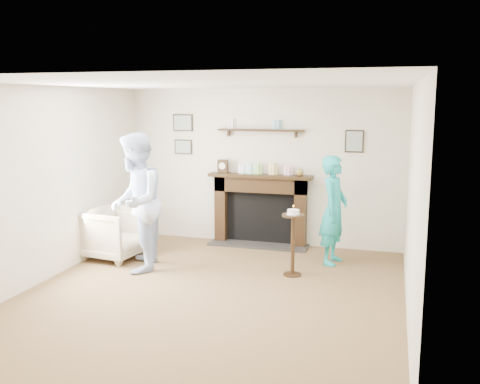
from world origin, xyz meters
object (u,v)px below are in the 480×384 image
object	(u,v)px
armchair	(115,258)
man	(138,269)
woman	(332,263)
pedestal_table	(293,232)

from	to	relation	value
armchair	man	distance (m)	0.72
armchair	man	world-z (taller)	man
woman	pedestal_table	xyz separation A→B (m)	(-0.45, -0.70, 0.59)
man	woman	xyz separation A→B (m)	(2.55, 1.06, 0.00)
armchair	woman	world-z (taller)	woman
woman	pedestal_table	size ratio (longest dim) A/B	1.63
woman	armchair	bearing A→B (deg)	111.27
armchair	man	size ratio (longest dim) A/B	0.44
man	pedestal_table	bearing A→B (deg)	81.17
pedestal_table	man	bearing A→B (deg)	-170.35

